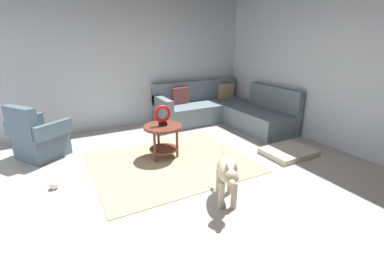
# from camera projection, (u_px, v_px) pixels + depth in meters

# --- Properties ---
(ground_plane) EXTENTS (6.00, 6.00, 0.10)m
(ground_plane) POSITION_uv_depth(u_px,v_px,m) (183.00, 190.00, 3.44)
(ground_plane) COLOR #B7B2A8
(wall_back) EXTENTS (6.00, 0.12, 2.70)m
(wall_back) POSITION_uv_depth(u_px,v_px,m) (119.00, 63.00, 5.45)
(wall_back) COLOR silver
(wall_back) RESTS_ON ground_plane
(wall_right) EXTENTS (0.12, 6.00, 2.70)m
(wall_right) POSITION_uv_depth(u_px,v_px,m) (344.00, 69.00, 4.31)
(wall_right) COLOR silver
(wall_right) RESTS_ON ground_plane
(area_rug) EXTENTS (2.30, 1.90, 0.01)m
(area_rug) POSITION_uv_depth(u_px,v_px,m) (172.00, 163.00, 4.07)
(area_rug) COLOR tan
(area_rug) RESTS_ON ground_plane
(sectional_couch) EXTENTS (2.20, 2.25, 0.88)m
(sectional_couch) POSITION_uv_depth(u_px,v_px,m) (222.00, 111.00, 5.91)
(sectional_couch) COLOR slate
(sectional_couch) RESTS_ON ground_plane
(armchair) EXTENTS (0.95, 1.00, 0.88)m
(armchair) POSITION_uv_depth(u_px,v_px,m) (38.00, 138.00, 4.17)
(armchair) COLOR #4C6070
(armchair) RESTS_ON ground_plane
(side_table) EXTENTS (0.60, 0.60, 0.54)m
(side_table) POSITION_uv_depth(u_px,v_px,m) (163.00, 133.00, 4.14)
(side_table) COLOR brown
(side_table) RESTS_ON ground_plane
(torus_sculpture) EXTENTS (0.28, 0.08, 0.33)m
(torus_sculpture) POSITION_uv_depth(u_px,v_px,m) (162.00, 115.00, 4.04)
(torus_sculpture) COLOR black
(torus_sculpture) RESTS_ON side_table
(dog_bed_mat) EXTENTS (0.80, 0.60, 0.09)m
(dog_bed_mat) POSITION_uv_depth(u_px,v_px,m) (289.00, 152.00, 4.36)
(dog_bed_mat) COLOR beige
(dog_bed_mat) RESTS_ON ground_plane
(dog) EXTENTS (0.45, 0.77, 0.63)m
(dog) POSITION_uv_depth(u_px,v_px,m) (227.00, 173.00, 2.98)
(dog) COLOR beige
(dog) RESTS_ON ground_plane
(dog_toy_ball) EXTENTS (0.11, 0.11, 0.11)m
(dog_toy_ball) POSITION_uv_depth(u_px,v_px,m) (54.00, 185.00, 3.36)
(dog_toy_ball) COLOR silver
(dog_toy_ball) RESTS_ON ground_plane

